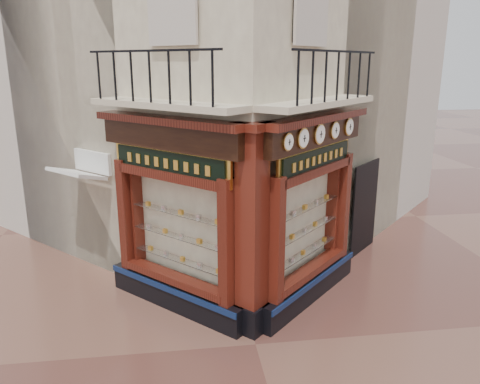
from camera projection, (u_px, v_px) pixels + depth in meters
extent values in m
plane|color=#532E26|center=(256.00, 344.00, 8.51)|extent=(80.00, 80.00, 0.00)
cube|color=beige|center=(220.00, 23.00, 12.78)|extent=(11.31, 11.31, 12.00)
cube|color=beige|center=(136.00, 45.00, 14.95)|extent=(11.31, 11.31, 11.00)
cube|color=beige|center=(287.00, 45.00, 15.59)|extent=(11.31, 11.31, 11.00)
cube|color=black|center=(175.00, 296.00, 9.72)|extent=(2.72, 2.72, 0.55)
cube|color=#0D1C41|center=(168.00, 290.00, 9.51)|extent=(2.50, 2.50, 0.12)
cube|color=#340F09|center=(227.00, 244.00, 8.50)|extent=(0.37, 0.37, 2.45)
cube|color=#340F09|center=(127.00, 214.00, 10.13)|extent=(0.37, 0.37, 2.45)
cube|color=beige|center=(184.00, 224.00, 9.57)|extent=(1.80, 1.80, 2.10)
cube|color=black|center=(170.00, 137.00, 8.84)|extent=(2.69, 2.69, 0.50)
cube|color=#340F09|center=(166.00, 120.00, 8.70)|extent=(2.86, 2.86, 0.14)
cube|color=black|center=(309.00, 287.00, 10.09)|extent=(2.72, 2.72, 0.55)
cube|color=#0D1C41|center=(318.00, 280.00, 9.92)|extent=(2.50, 2.50, 0.12)
cube|color=#340F09|center=(275.00, 241.00, 8.61)|extent=(0.37, 0.37, 2.45)
cube|color=#340F09|center=(342.00, 205.00, 10.76)|extent=(0.37, 0.37, 2.45)
cube|color=beige|center=(298.00, 219.00, 9.89)|extent=(1.80, 1.80, 2.10)
cube|color=black|center=(315.00, 134.00, 9.21)|extent=(2.69, 2.69, 0.50)
cube|color=#340F09|center=(319.00, 118.00, 9.09)|extent=(2.86, 2.86, 0.14)
cube|color=black|center=(251.00, 317.00, 8.91)|extent=(0.78, 0.78, 0.55)
cube|color=#340F09|center=(252.00, 221.00, 8.40)|extent=(0.64, 0.64, 3.50)
cube|color=#340F09|center=(253.00, 126.00, 7.94)|extent=(0.85, 0.85, 0.14)
cube|color=beige|center=(165.00, 105.00, 8.61)|extent=(2.97, 2.97, 0.12)
cube|color=black|center=(148.00, 51.00, 8.10)|extent=(2.36, 2.36, 0.04)
cube|color=beige|center=(321.00, 103.00, 9.00)|extent=(2.97, 2.97, 0.12)
cube|color=black|center=(339.00, 51.00, 8.55)|extent=(2.36, 2.36, 0.04)
cylinder|color=#B4893C|center=(288.00, 142.00, 8.12)|extent=(0.26, 0.26, 0.32)
cylinder|color=white|center=(289.00, 142.00, 8.10)|extent=(0.21, 0.21, 0.27)
cube|color=black|center=(290.00, 142.00, 8.10)|extent=(0.02, 0.02, 0.11)
cube|color=black|center=(290.00, 142.00, 8.10)|extent=(0.06, 0.06, 0.01)
cylinder|color=#B4893C|center=(303.00, 138.00, 8.52)|extent=(0.31, 0.31, 0.39)
cylinder|color=white|center=(304.00, 138.00, 8.50)|extent=(0.25, 0.25, 0.33)
cube|color=black|center=(305.00, 138.00, 8.49)|extent=(0.02, 0.02, 0.13)
cube|color=black|center=(305.00, 138.00, 8.49)|extent=(0.08, 0.08, 0.01)
cylinder|color=#B4893C|center=(319.00, 134.00, 9.01)|extent=(0.32, 0.32, 0.40)
cylinder|color=white|center=(321.00, 134.00, 8.99)|extent=(0.26, 0.26, 0.35)
cube|color=black|center=(321.00, 134.00, 8.98)|extent=(0.02, 0.02, 0.13)
cube|color=black|center=(321.00, 134.00, 8.98)|extent=(0.08, 0.08, 0.01)
cylinder|color=#B4893C|center=(334.00, 130.00, 9.51)|extent=(0.29, 0.29, 0.36)
cylinder|color=white|center=(336.00, 130.00, 9.49)|extent=(0.23, 0.23, 0.31)
cube|color=black|center=(336.00, 130.00, 9.48)|extent=(0.02, 0.02, 0.12)
cube|color=black|center=(336.00, 130.00, 9.48)|extent=(0.07, 0.07, 0.01)
cylinder|color=#B4893C|center=(348.00, 127.00, 10.03)|extent=(0.31, 0.31, 0.39)
cylinder|color=white|center=(350.00, 127.00, 10.01)|extent=(0.25, 0.25, 0.33)
cube|color=black|center=(350.00, 127.00, 10.00)|extent=(0.02, 0.02, 0.13)
cube|color=black|center=(350.00, 127.00, 10.00)|extent=(0.08, 0.08, 0.01)
cube|color=gold|center=(169.00, 163.00, 8.94)|extent=(2.20, 2.20, 0.59)
cube|color=black|center=(168.00, 163.00, 8.91)|extent=(2.05, 2.05, 0.44)
cube|color=gold|center=(316.00, 159.00, 9.32)|extent=(2.05, 2.05, 0.55)
cube|color=black|center=(318.00, 159.00, 9.30)|extent=(1.91, 1.91, 0.41)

